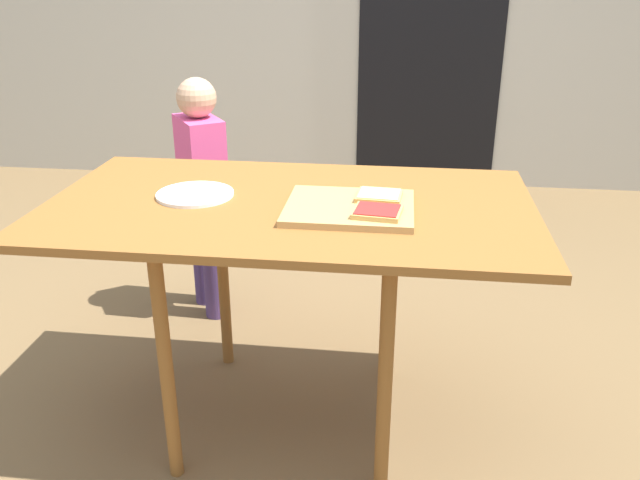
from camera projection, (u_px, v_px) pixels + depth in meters
The scene contains 8 objects.
ground_plane at pixel (294, 417), 2.16m from camera, with size 16.00×16.00×0.00m, color brown.
house_door at pixel (432, 29), 4.07m from camera, with size 0.90×0.02×2.00m, color black.
dining_table at pixel (290, 224), 1.89m from camera, with size 1.38×0.79×0.75m.
cutting_board at pixel (350, 208), 1.80m from camera, with size 0.35×0.30×0.02m, color tan.
pizza_slice_near_right at pixel (377, 212), 1.72m from camera, with size 0.14×0.13×0.02m.
pizza_slice_far_right at pixel (379, 196), 1.84m from camera, with size 0.13×0.12×0.02m.
plate_white_left at pixel (195, 194), 1.91m from camera, with size 0.23×0.23×0.01m, color white.
child_left at pixel (203, 186), 2.63m from camera, with size 0.25×0.28×0.98m.
Camera 1 is at (0.31, -1.74, 1.38)m, focal length 36.82 mm.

